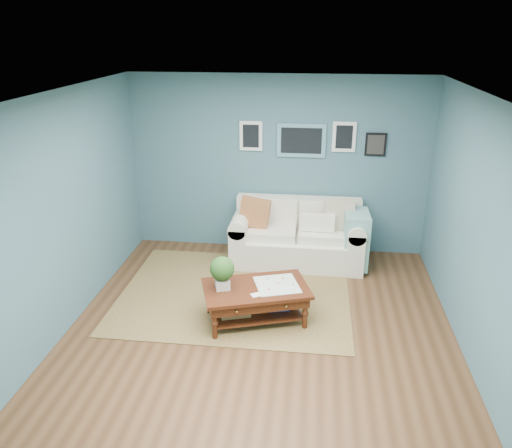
# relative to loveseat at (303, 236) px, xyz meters

# --- Properties ---
(room_shell) EXTENTS (5.00, 5.02, 2.70)m
(room_shell) POSITION_rel_loveseat_xyz_m (-0.42, -1.97, 0.94)
(room_shell) COLOR brown
(room_shell) RESTS_ON ground
(area_rug) EXTENTS (3.01, 2.41, 0.01)m
(area_rug) POSITION_rel_loveseat_xyz_m (-0.85, -1.11, -0.41)
(area_rug) COLOR brown
(area_rug) RESTS_ON ground
(loveseat) EXTENTS (1.99, 0.90, 1.02)m
(loveseat) POSITION_rel_loveseat_xyz_m (0.00, 0.00, 0.00)
(loveseat) COLOR #EEE8CD
(loveseat) RESTS_ON ground
(coffee_table) EXTENTS (1.39, 1.06, 0.86)m
(coffee_table) POSITION_rel_loveseat_xyz_m (-0.56, -1.74, -0.03)
(coffee_table) COLOR #32130B
(coffee_table) RESTS_ON ground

